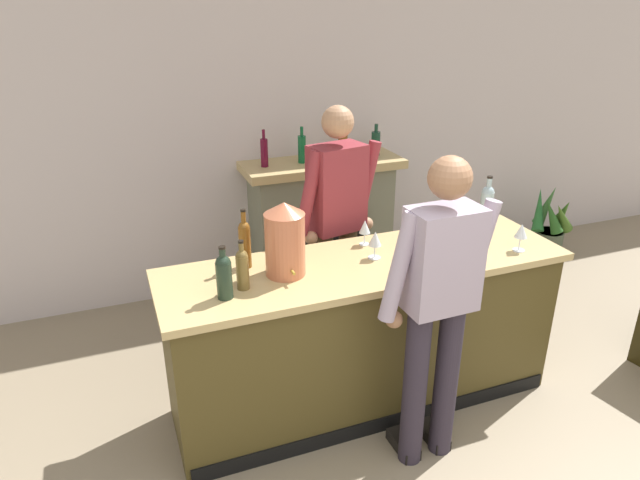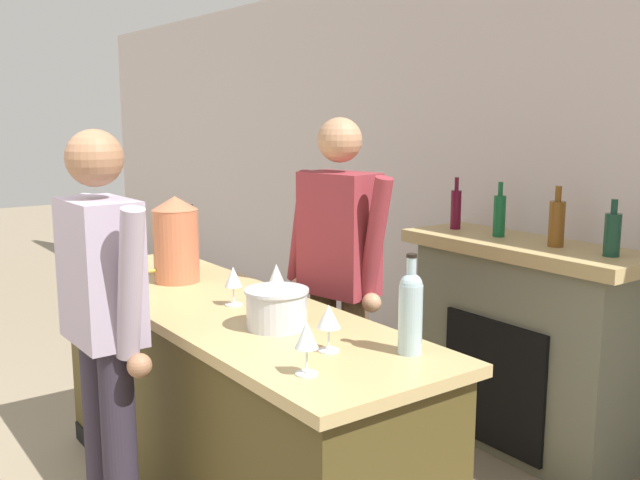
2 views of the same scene
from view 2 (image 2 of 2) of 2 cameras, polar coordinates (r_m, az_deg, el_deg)
wall_back_panel at (r=4.33m, az=14.40°, el=3.98°), size 12.00×0.07×2.75m
bar_counter at (r=3.33m, az=-7.65°, el=-13.25°), size 2.44×0.71×0.99m
fireplace_stone at (r=4.05m, az=15.85°, el=-7.92°), size 1.36×0.52×1.46m
person_customer at (r=2.84m, az=-16.78°, el=-7.49°), size 0.66×0.31×1.76m
person_bartender at (r=3.43m, az=1.49°, el=-3.64°), size 0.65×0.36×1.80m
copper_dispenser at (r=3.56m, az=-11.45°, el=0.08°), size 0.23×0.26×0.43m
ice_bucket_steel at (r=2.77m, az=-3.48°, el=-5.47°), size 0.25×0.25×0.15m
wine_bottle_port_short at (r=3.86m, az=-15.70°, el=-0.55°), size 0.08×0.08×0.29m
wine_bottle_riesling_slim at (r=2.47m, az=7.25°, el=-5.52°), size 0.08×0.08×0.35m
wine_bottle_merlot_tall at (r=3.81m, az=-10.25°, el=-0.15°), size 0.07×0.07×0.35m
wine_bottle_cabernet_heavy at (r=3.78m, az=-14.20°, el=-0.82°), size 0.07×0.07×0.28m
wine_glass_near_bucket at (r=2.27m, az=-1.08°, el=-7.78°), size 0.08×0.08×0.18m
wine_glass_front_left at (r=2.49m, az=0.70°, el=-6.27°), size 0.08×0.08×0.17m
wine_glass_front_right at (r=3.10m, az=-6.95°, el=-3.08°), size 0.08×0.08×0.17m
wine_glass_mid_counter at (r=3.17m, az=-3.51°, el=-2.78°), size 0.07×0.07×0.16m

